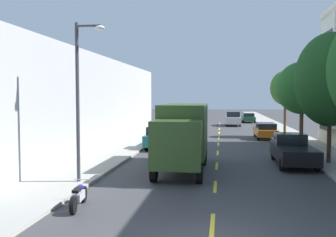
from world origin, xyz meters
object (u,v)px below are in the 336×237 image
(street_tree_farthest, at_px, (285,88))
(parked_sedan_forest, at_px, (248,118))
(parked_pickup_teal, at_px, (162,137))
(street_tree_second, at_px, (331,80))
(parked_wagon_orange, at_px, (266,130))
(parked_pickup_burgundy, at_px, (178,127))
(delivery_box_truck, at_px, (183,133))
(parked_motorcycle, at_px, (79,196))
(street_lamp, at_px, (81,91))
(parked_pickup_red, at_px, (194,116))
(moving_silver_sedan, at_px, (233,118))
(street_tree_third, at_px, (302,88))
(parked_pickup_black, at_px, (293,150))

(street_tree_farthest, bearing_deg, parked_sedan_forest, 95.63)
(parked_pickup_teal, bearing_deg, street_tree_second, -28.72)
(parked_wagon_orange, distance_m, parked_pickup_burgundy, 8.90)
(delivery_box_truck, xyz_separation_m, parked_motorcycle, (-2.95, -7.65, -1.57))
(street_lamp, bearing_deg, delivery_box_truck, 45.55)
(parked_pickup_red, bearing_deg, delivery_box_truck, -86.55)
(moving_silver_sedan, bearing_deg, delivery_box_truck, -96.48)
(parked_pickup_red, height_order, moving_silver_sedan, moving_silver_sedan)
(street_tree_farthest, xyz_separation_m, parked_sedan_forest, (-2.06, 20.93, -4.04))
(street_tree_third, relative_size, parked_pickup_black, 1.23)
(street_tree_second, bearing_deg, parked_pickup_red, 105.74)
(street_tree_third, height_order, parked_pickup_burgundy, street_tree_third)
(parked_sedan_forest, height_order, parked_pickup_red, parked_pickup_red)
(street_tree_second, height_order, street_lamp, street_tree_second)
(street_tree_second, bearing_deg, parked_sedan_forest, 93.25)
(street_tree_second, xyz_separation_m, parked_motorcycle, (-11.15, -10.06, -4.51))
(parked_sedan_forest, xyz_separation_m, parked_pickup_teal, (-8.62, -30.46, 0.08))
(parked_pickup_black, relative_size, moving_silver_sedan, 1.11)
(parked_pickup_burgundy, bearing_deg, parked_pickup_teal, -90.30)
(street_tree_second, relative_size, street_tree_farthest, 1.17)
(parked_wagon_orange, bearing_deg, delivery_box_truck, -111.03)
(street_lamp, bearing_deg, moving_silver_sedan, 77.83)
(street_tree_second, distance_m, delivery_box_truck, 9.04)
(street_lamp, relative_size, parked_motorcycle, 3.44)
(parked_pickup_black, bearing_deg, parked_sedan_forest, 90.05)
(parked_motorcycle, bearing_deg, parked_pickup_black, 47.47)
(parked_pickup_burgundy, relative_size, parked_pickup_black, 1.01)
(street_lamp, relative_size, parked_pickup_black, 1.33)
(street_tree_third, bearing_deg, parked_wagon_orange, 108.90)
(delivery_box_truck, bearing_deg, parked_pickup_black, 20.36)
(street_tree_third, height_order, parked_pickup_teal, street_tree_third)
(delivery_box_truck, bearing_deg, parked_pickup_teal, 106.75)
(street_tree_farthest, height_order, parked_pickup_burgundy, street_tree_farthest)
(street_tree_second, xyz_separation_m, parked_pickup_teal, (-10.69, 5.86, -4.10))
(delivery_box_truck, bearing_deg, parked_pickup_burgundy, 97.56)
(street_tree_third, relative_size, parked_wagon_orange, 1.38)
(street_tree_second, xyz_separation_m, moving_silver_sedan, (-4.60, 29.33, -3.94))
(street_tree_second, height_order, street_tree_third, street_tree_second)
(parked_pickup_burgundy, xyz_separation_m, parked_pickup_teal, (-0.05, -10.07, 0.00))
(parked_wagon_orange, relative_size, parked_pickup_teal, 0.88)
(street_tree_farthest, bearing_deg, moving_silver_sedan, 108.26)
(delivery_box_truck, relative_size, parked_sedan_forest, 1.72)
(parked_sedan_forest, relative_size, parked_pickup_teal, 0.85)
(street_tree_farthest, relative_size, parked_wagon_orange, 1.35)
(street_tree_third, height_order, street_tree_farthest, street_tree_third)
(delivery_box_truck, height_order, moving_silver_sedan, delivery_box_truck)
(street_lamp, distance_m, parked_wagon_orange, 23.00)
(delivery_box_truck, bearing_deg, parked_pickup_red, 93.45)
(parked_sedan_forest, bearing_deg, parked_pickup_burgundy, -112.80)
(parked_pickup_red, bearing_deg, street_tree_second, -74.26)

